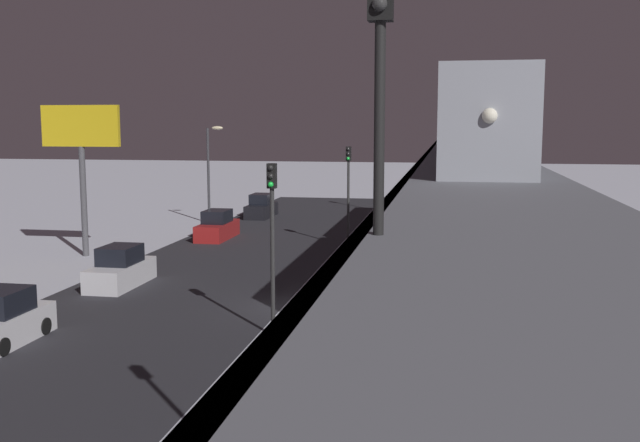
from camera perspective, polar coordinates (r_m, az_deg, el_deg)
ground_plane at (r=31.51m, az=-1.96°, el=-6.76°), size 240.00×240.00×0.00m
avenue_asphalt at (r=33.26m, az=-12.21°, el=-6.15°), size 11.00×92.70×0.01m
elevated_railway at (r=29.96m, az=11.96°, el=2.70°), size 5.00×92.70×6.17m
subway_train at (r=39.48m, az=11.78°, el=7.64°), size 2.94×36.87×3.40m
rail_signal at (r=10.81m, az=4.72°, el=13.35°), size 0.36×0.41×4.00m
sedan_white at (r=28.62m, az=-23.60°, el=-7.26°), size 1.91×4.21×1.97m
sedan_white_2 at (r=36.70m, az=-15.33°, el=-3.69°), size 1.80×4.52×1.97m
sedan_black at (r=61.71m, az=-4.61°, el=1.05°), size 1.80×4.75×1.97m
sedan_red_2 at (r=50.41m, az=-8.04°, el=-0.47°), size 1.80×4.75×1.97m
traffic_light_near at (r=26.57m, az=-3.76°, el=-0.23°), size 0.32×0.44×6.40m
traffic_light_mid at (r=46.24m, az=2.23°, el=3.11°), size 0.32×0.44×6.40m
traffic_light_far at (r=66.18m, az=4.64°, el=4.44°), size 0.32×0.44×6.40m
commercial_billboard at (r=45.04m, az=-18.18°, el=5.97°), size 4.80×0.36×8.90m
street_lamp_far at (r=57.96m, az=-8.53°, el=4.55°), size 1.35×0.44×7.65m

